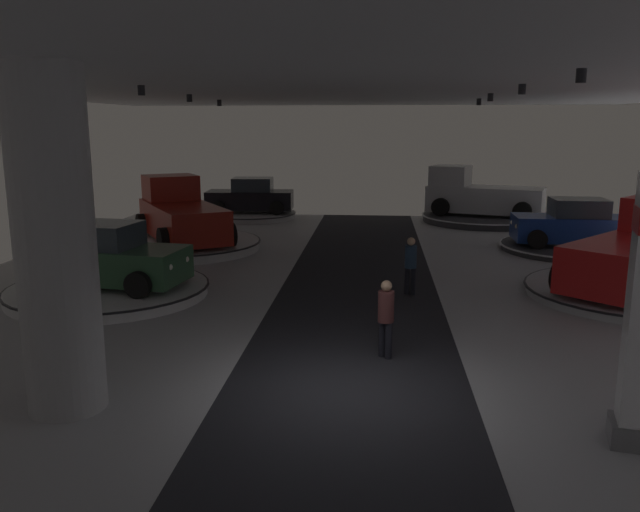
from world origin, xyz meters
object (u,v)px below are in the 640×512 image
object	(u,v)px
column_left	(55,244)
display_platform_deep_left	(250,215)
display_platform_mid_right	(634,292)
display_car_mid_left	(106,258)
display_car_deep_left	(251,197)
visitor_walking_far	(411,262)
display_platform_deep_right	(484,218)
pickup_truck_far_left	(181,215)
visitor_walking_near	(386,314)
pickup_truck_deep_right	(479,195)
display_platform_far_left	(184,245)
display_car_far_right	(574,224)
display_platform_far_right	(571,247)
display_platform_mid_left	(109,290)

from	to	relation	value
column_left	display_platform_deep_left	xyz separation A→B (m)	(-1.25, 21.56, -2.59)
display_platform_mid_right	display_car_mid_left	size ratio (longest dim) A/B	1.30
display_car_deep_left	visitor_walking_far	bearing A→B (deg)	-62.73
display_platform_deep_left	display_platform_deep_right	distance (m)	11.40
pickup_truck_far_left	visitor_walking_near	xyz separation A→B (m)	(7.50, -10.81, -0.37)
display_platform_deep_right	pickup_truck_deep_right	xyz separation A→B (m)	(-0.30, 0.11, 1.08)
display_platform_far_left	visitor_walking_near	xyz separation A→B (m)	(7.33, -10.54, 0.72)
display_car_mid_left	display_platform_deep_right	size ratio (longest dim) A/B	0.75
display_car_deep_left	display_platform_mid_right	world-z (taller)	display_car_deep_left
display_car_deep_left	display_car_far_right	bearing A→B (deg)	-28.22
display_platform_far_right	display_car_far_right	xyz separation A→B (m)	(0.03, -0.00, 0.86)
display_car_deep_left	display_platform_mid_right	size ratio (longest dim) A/B	0.75
display_platform_mid_right	display_car_mid_left	bearing A→B (deg)	-175.40
column_left	display_platform_mid_right	world-z (taller)	column_left
display_platform_deep_left	visitor_walking_near	bearing A→B (deg)	-71.00
display_platform_far_right	column_left	bearing A→B (deg)	-130.33
pickup_truck_far_left	visitor_walking_far	size ratio (longest dim) A/B	3.53
display_platform_deep_right	display_car_mid_left	bearing A→B (deg)	-130.31
display_car_far_right	visitor_walking_far	world-z (taller)	display_car_far_right
column_left	pickup_truck_deep_right	size ratio (longest dim) A/B	0.97
display_platform_mid_left	display_car_mid_left	distance (m)	0.90
pickup_truck_far_left	display_platform_mid_left	xyz separation A→B (m)	(0.08, -6.83, -1.11)
display_platform_far_left	display_platform_mid_right	distance (m)	15.08
display_platform_mid_right	display_car_far_right	xyz separation A→B (m)	(0.24, 6.47, 0.85)
display_car_deep_left	display_platform_mid_right	bearing A→B (deg)	-46.04
display_car_deep_left	display_platform_deep_right	world-z (taller)	display_car_deep_left
display_platform_mid_left	display_car_mid_left	bearing A→B (deg)	172.19
display_car_deep_left	visitor_walking_far	xyz separation A→B (m)	(7.17, -13.92, -0.15)
display_platform_far_right	display_platform_deep_right	bearing A→B (deg)	106.30
column_left	visitor_walking_near	world-z (taller)	column_left
display_car_deep_left	visitor_walking_near	xyz separation A→B (m)	(6.45, -18.81, -0.15)
visitor_walking_far	display_platform_deep_left	bearing A→B (deg)	117.37
display_car_far_right	display_car_mid_left	bearing A→B (deg)	-152.18
display_platform_deep_left	display_platform_mid_left	distance (m)	14.86
display_platform_mid_left	visitor_walking_far	distance (m)	8.23
pickup_truck_far_left	column_left	bearing A→B (deg)	-80.50
visitor_walking_far	visitor_walking_near	bearing A→B (deg)	-98.47
display_platform_mid_left	display_platform_far_right	bearing A→B (deg)	27.94
display_car_deep_left	display_car_mid_left	world-z (taller)	display_car_mid_left
display_car_mid_left	display_platform_deep_right	xyz separation A→B (m)	(12.37, 14.58, -0.88)
display_car_mid_left	display_platform_deep_right	distance (m)	19.13
pickup_truck_deep_right	visitor_walking_near	bearing A→B (deg)	-103.89
display_car_mid_left	display_platform_mid_right	bearing A→B (deg)	4.60
display_car_deep_left	pickup_truck_deep_right	world-z (taller)	pickup_truck_deep_right
display_car_mid_left	visitor_walking_far	world-z (taller)	display_car_mid_left
pickup_truck_far_left	display_car_mid_left	world-z (taller)	pickup_truck_far_left
display_platform_far_left	display_platform_mid_left	size ratio (longest dim) A/B	1.06
display_platform_mid_left	display_platform_deep_right	world-z (taller)	display_platform_deep_right
display_platform_far_right	visitor_walking_near	world-z (taller)	visitor_walking_near
column_left	visitor_walking_far	world-z (taller)	column_left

